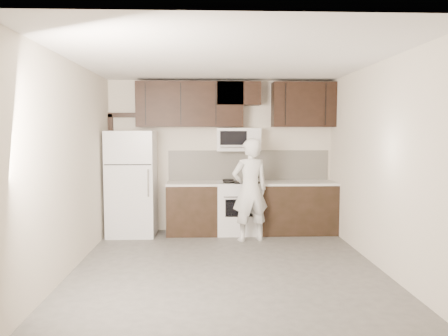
{
  "coord_description": "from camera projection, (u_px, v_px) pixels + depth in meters",
  "views": [
    {
      "loc": [
        -0.26,
        -5.63,
        1.79
      ],
      "look_at": [
        -0.0,
        0.9,
        1.24
      ],
      "focal_mm": 35.0,
      "sensor_mm": 36.0,
      "label": 1
    }
  ],
  "objects": [
    {
      "name": "floor",
      "position": [
        227.0,
        267.0,
        5.76
      ],
      "size": [
        4.5,
        4.5,
        0.0
      ],
      "primitive_type": "plane",
      "color": "#4D4B48",
      "rests_on": "ground"
    },
    {
      "name": "back_wall",
      "position": [
        221.0,
        156.0,
        7.89
      ],
      "size": [
        4.0,
        0.0,
        4.0
      ],
      "primitive_type": "plane",
      "rotation": [
        1.57,
        0.0,
        0.0
      ],
      "color": "beige",
      "rests_on": "ground"
    },
    {
      "name": "ceiling",
      "position": [
        227.0,
        60.0,
        5.54
      ],
      "size": [
        4.5,
        4.5,
        0.0
      ],
      "primitive_type": "plane",
      "rotation": [
        3.14,
        0.0,
        0.0
      ],
      "color": "white",
      "rests_on": "back_wall"
    },
    {
      "name": "counter_run",
      "position": [
        256.0,
        207.0,
        7.68
      ],
      "size": [
        2.95,
        0.64,
        0.91
      ],
      "color": "black",
      "rests_on": "floor"
    },
    {
      "name": "stove",
      "position": [
        239.0,
        207.0,
        7.67
      ],
      "size": [
        0.76,
        0.66,
        0.94
      ],
      "color": "silver",
      "rests_on": "floor"
    },
    {
      "name": "backsplash",
      "position": [
        249.0,
        165.0,
        7.91
      ],
      "size": [
        2.9,
        0.02,
        0.54
      ],
      "primitive_type": "cube",
      "color": "beige",
      "rests_on": "counter_run"
    },
    {
      "name": "upper_cabinets",
      "position": [
        233.0,
        103.0,
        7.65
      ],
      "size": [
        3.48,
        0.35,
        0.78
      ],
      "color": "black",
      "rests_on": "back_wall"
    },
    {
      "name": "microwave",
      "position": [
        238.0,
        139.0,
        7.68
      ],
      "size": [
        0.76,
        0.42,
        0.4
      ],
      "color": "silver",
      "rests_on": "upper_cabinets"
    },
    {
      "name": "refrigerator",
      "position": [
        132.0,
        183.0,
        7.51
      ],
      "size": [
        0.8,
        0.76,
        1.8
      ],
      "color": "silver",
      "rests_on": "floor"
    },
    {
      "name": "door_trim",
      "position": [
        114.0,
        162.0,
        7.78
      ],
      "size": [
        0.5,
        0.08,
        2.12
      ],
      "color": "black",
      "rests_on": "floor"
    },
    {
      "name": "saucepan",
      "position": [
        250.0,
        179.0,
        7.48
      ],
      "size": [
        0.31,
        0.18,
        0.17
      ],
      "color": "silver",
      "rests_on": "stove"
    },
    {
      "name": "baking_tray",
      "position": [
        246.0,
        182.0,
        7.51
      ],
      "size": [
        0.49,
        0.39,
        0.02
      ],
      "primitive_type": "cube",
      "rotation": [
        0.0,
        0.0,
        0.15
      ],
      "color": "black",
      "rests_on": "counter_run"
    },
    {
      "name": "pizza",
      "position": [
        246.0,
        181.0,
        7.51
      ],
      "size": [
        0.34,
        0.34,
        0.02
      ],
      "primitive_type": "cylinder",
      "rotation": [
        0.0,
        0.0,
        0.15
      ],
      "color": "#CEB78A",
      "rests_on": "baking_tray"
    },
    {
      "name": "person",
      "position": [
        250.0,
        190.0,
        7.11
      ],
      "size": [
        0.7,
        0.55,
        1.68
      ],
      "primitive_type": "imported",
      "rotation": [
        0.0,
        0.0,
        3.4
      ],
      "color": "silver",
      "rests_on": "floor"
    }
  ]
}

